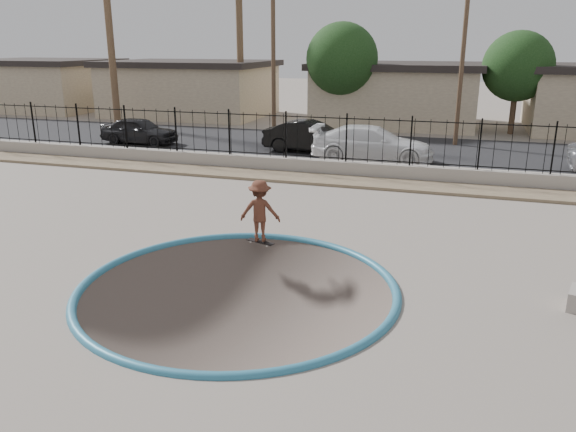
{
  "coord_description": "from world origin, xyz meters",
  "views": [
    {
      "loc": [
        4.41,
        -11.37,
        5.11
      ],
      "look_at": [
        0.2,
        2.0,
        0.78
      ],
      "focal_mm": 35.0,
      "sensor_mm": 36.0,
      "label": 1
    }
  ],
  "objects_px": {
    "skateboard": "(260,242)",
    "car_a": "(139,130)",
    "car_b": "(311,137)",
    "car_c": "(372,144)",
    "skater": "(260,214)"
  },
  "relations": [
    {
      "from": "skateboard",
      "to": "car_a",
      "type": "height_order",
      "value": "car_a"
    },
    {
      "from": "skater",
      "to": "car_b",
      "type": "xyz_separation_m",
      "value": [
        -2.15,
        12.96,
        -0.04
      ]
    },
    {
      "from": "skater",
      "to": "car_a",
      "type": "distance_m",
      "value": 16.91
    },
    {
      "from": "car_b",
      "to": "car_c",
      "type": "height_order",
      "value": "car_c"
    },
    {
      "from": "car_c",
      "to": "skater",
      "type": "bearing_deg",
      "value": 172.26
    },
    {
      "from": "skateboard",
      "to": "car_b",
      "type": "xyz_separation_m",
      "value": [
        -2.15,
        12.96,
        0.72
      ]
    },
    {
      "from": "car_b",
      "to": "car_c",
      "type": "relative_size",
      "value": 0.84
    },
    {
      "from": "skateboard",
      "to": "car_c",
      "type": "height_order",
      "value": "car_c"
    },
    {
      "from": "car_c",
      "to": "skateboard",
      "type": "bearing_deg",
      "value": 172.26
    },
    {
      "from": "car_b",
      "to": "car_c",
      "type": "distance_m",
      "value": 3.47
    },
    {
      "from": "skater",
      "to": "car_a",
      "type": "relative_size",
      "value": 0.4
    },
    {
      "from": "skater",
      "to": "car_c",
      "type": "bearing_deg",
      "value": -105.28
    },
    {
      "from": "skater",
      "to": "car_c",
      "type": "height_order",
      "value": "skater"
    },
    {
      "from": "skateboard",
      "to": "car_b",
      "type": "height_order",
      "value": "car_b"
    },
    {
      "from": "skateboard",
      "to": "car_b",
      "type": "bearing_deg",
      "value": 117.13
    }
  ]
}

